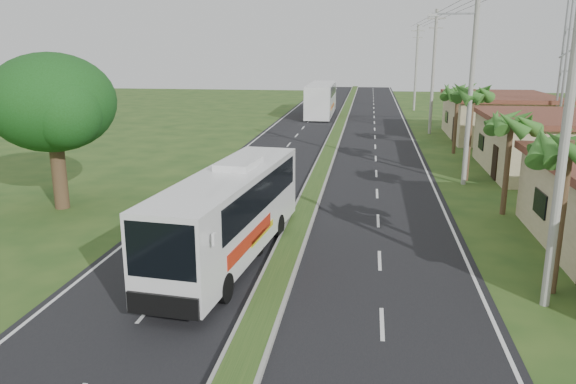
# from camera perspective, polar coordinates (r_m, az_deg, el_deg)

# --- Properties ---
(ground) EXTENTS (180.00, 180.00, 0.00)m
(ground) POSITION_cam_1_polar(r_m,az_deg,el_deg) (17.04, -2.61, -12.50)
(ground) COLOR #244619
(ground) RESTS_ON ground
(road_asphalt) EXTENTS (14.00, 160.00, 0.02)m
(road_asphalt) POSITION_cam_1_polar(r_m,az_deg,el_deg) (35.86, 3.36, 2.03)
(road_asphalt) COLOR black
(road_asphalt) RESTS_ON ground
(median_strip) EXTENTS (1.20, 160.00, 0.18)m
(median_strip) POSITION_cam_1_polar(r_m,az_deg,el_deg) (35.84, 3.36, 2.18)
(median_strip) COLOR gray
(median_strip) RESTS_ON ground
(lane_edge_left) EXTENTS (0.12, 160.00, 0.01)m
(lane_edge_left) POSITION_cam_1_polar(r_m,az_deg,el_deg) (37.02, -7.04, 2.32)
(lane_edge_left) COLOR silver
(lane_edge_left) RESTS_ON ground
(lane_edge_right) EXTENTS (0.12, 160.00, 0.01)m
(lane_edge_right) POSITION_cam_1_polar(r_m,az_deg,el_deg) (35.95, 14.06, 1.63)
(lane_edge_right) COLOR silver
(lane_edge_right) RESTS_ON ground
(shop_mid) EXTENTS (7.60, 10.60, 3.67)m
(shop_mid) POSITION_cam_1_polar(r_m,az_deg,el_deg) (38.97, 24.71, 4.50)
(shop_mid) COLOR tan
(shop_mid) RESTS_ON ground
(shop_far) EXTENTS (8.60, 11.60, 3.82)m
(shop_far) POSITION_cam_1_polar(r_m,az_deg,el_deg) (52.42, 20.54, 7.22)
(shop_far) COLOR tan
(shop_far) RESTS_ON ground
(palm_verge_a) EXTENTS (2.40, 2.40, 5.45)m
(palm_verge_a) POSITION_cam_1_polar(r_m,az_deg,el_deg) (19.14, 26.70, 3.96)
(palm_verge_a) COLOR #473321
(palm_verge_a) RESTS_ON ground
(palm_verge_b) EXTENTS (2.40, 2.40, 5.05)m
(palm_verge_b) POSITION_cam_1_polar(r_m,az_deg,el_deg) (27.88, 21.75, 6.52)
(palm_verge_b) COLOR #473321
(palm_verge_b) RESTS_ON ground
(palm_verge_c) EXTENTS (2.40, 2.40, 5.85)m
(palm_verge_c) POSITION_cam_1_polar(r_m,az_deg,el_deg) (34.51, 18.26, 9.44)
(palm_verge_c) COLOR #473321
(palm_verge_c) RESTS_ON ground
(palm_verge_d) EXTENTS (2.40, 2.40, 5.25)m
(palm_verge_d) POSITION_cam_1_polar(r_m,az_deg,el_deg) (43.49, 16.88, 9.68)
(palm_verge_d) COLOR #473321
(palm_verge_d) RESTS_ON ground
(shade_tree) EXTENTS (6.30, 6.00, 7.54)m
(shade_tree) POSITION_cam_1_polar(r_m,az_deg,el_deg) (29.22, -23.02, 8.05)
(shade_tree) COLOR #473321
(shade_tree) RESTS_ON ground
(utility_pole_a) EXTENTS (1.60, 0.28, 11.00)m
(utility_pole_a) POSITION_cam_1_polar(r_m,az_deg,el_deg) (17.92, 26.49, 6.40)
(utility_pole_a) COLOR gray
(utility_pole_a) RESTS_ON ground
(utility_pole_b) EXTENTS (3.20, 0.28, 12.00)m
(utility_pole_b) POSITION_cam_1_polar(r_m,az_deg,el_deg) (33.40, 18.14, 11.26)
(utility_pole_b) COLOR gray
(utility_pole_b) RESTS_ON ground
(utility_pole_c) EXTENTS (1.60, 0.28, 11.00)m
(utility_pole_c) POSITION_cam_1_polar(r_m,az_deg,el_deg) (53.24, 14.54, 11.82)
(utility_pole_c) COLOR gray
(utility_pole_c) RESTS_ON ground
(utility_pole_d) EXTENTS (1.60, 0.28, 10.50)m
(utility_pole_d) POSITION_cam_1_polar(r_m,az_deg,el_deg) (73.15, 12.89, 12.32)
(utility_pole_d) COLOR gray
(utility_pole_d) RESTS_ON ground
(coach_bus_main) EXTENTS (3.43, 11.27, 3.59)m
(coach_bus_main) POSITION_cam_1_polar(r_m,az_deg,el_deg) (20.75, -5.88, -1.70)
(coach_bus_main) COLOR white
(coach_bus_main) RESTS_ON ground
(coach_bus_far) EXTENTS (2.89, 12.69, 3.69)m
(coach_bus_far) POSITION_cam_1_polar(r_m,az_deg,el_deg) (65.89, 3.40, 9.55)
(coach_bus_far) COLOR white
(coach_bus_far) RESTS_ON ground
(motorcyclist) EXTENTS (1.98, 1.21, 2.14)m
(motorcyclist) POSITION_cam_1_polar(r_m,az_deg,el_deg) (21.54, -4.66, -4.46)
(motorcyclist) COLOR black
(motorcyclist) RESTS_ON ground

